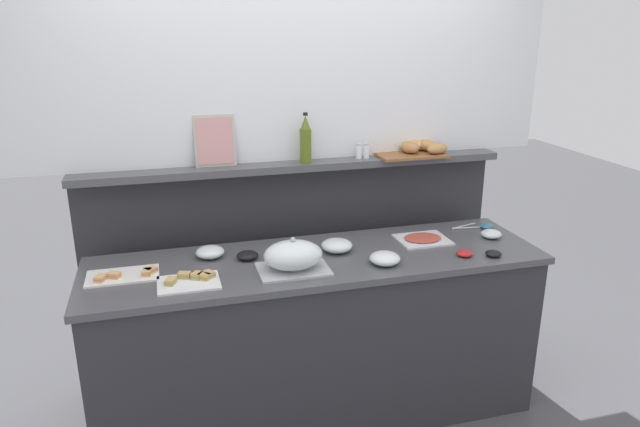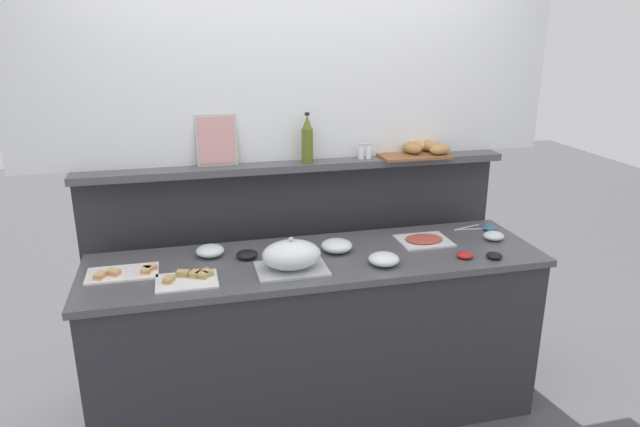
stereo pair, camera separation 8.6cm
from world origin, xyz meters
name	(u,v)px [view 1 (the left image)]	position (x,y,z in m)	size (l,w,h in m)	color
ground_plane	(294,355)	(0.00, 0.60, 0.00)	(12.00, 12.00, 0.00)	#4C4C51
buffet_counter	(318,338)	(0.00, 0.00, 0.47)	(2.32, 0.66, 0.93)	#2D2D33
back_ledge_unit	(296,262)	(0.00, 0.50, 0.70)	(2.41, 0.22, 1.33)	#2D2D33
upper_wall_panel	(292,42)	(0.00, 0.53, 1.96)	(3.01, 0.08, 1.27)	white
sandwich_platter_rear	(124,275)	(-0.94, 0.01, 0.94)	(0.33, 0.19, 0.04)	white
sandwich_platter_side	(190,281)	(-0.64, -0.13, 0.94)	(0.28, 0.20, 0.04)	white
cold_cuts_platter	(423,239)	(0.62, 0.08, 0.94)	(0.28, 0.23, 0.02)	silver
serving_cloche	(293,256)	(-0.16, -0.12, 1.00)	(0.34, 0.24, 0.17)	#B7BABF
glass_bowl_large	(491,234)	(1.00, 0.02, 0.95)	(0.11, 0.11, 0.05)	silver
glass_bowl_medium	(337,246)	(0.12, 0.06, 0.96)	(0.16, 0.16, 0.07)	silver
glass_bowl_small	(385,259)	(0.30, -0.17, 0.96)	(0.15, 0.15, 0.06)	silver
glass_bowl_extra	(210,252)	(-0.53, 0.15, 0.95)	(0.14, 0.14, 0.06)	silver
condiment_bowl_red	(493,253)	(0.87, -0.22, 0.94)	(0.08, 0.08, 0.03)	black
condiment_bowl_cream	(247,255)	(-0.35, 0.08, 0.95)	(0.11, 0.11, 0.04)	black
condiment_bowl_dark	(464,253)	(0.73, -0.18, 0.94)	(0.08, 0.08, 0.03)	red
condiment_bowl_teal	(487,226)	(1.06, 0.16, 0.94)	(0.08, 0.08, 0.03)	teal
serving_tongs	(465,227)	(0.94, 0.20, 0.93)	(0.19, 0.08, 0.01)	#B7BABF
olive_oil_bottle	(306,140)	(0.04, 0.41, 1.45)	(0.06, 0.06, 0.28)	#56661E
salt_shaker	(359,151)	(0.36, 0.43, 1.37)	(0.03, 0.03, 0.09)	white
pepper_shaker	(366,151)	(0.40, 0.43, 1.37)	(0.03, 0.03, 0.09)	white
bread_basket	(417,148)	(0.73, 0.45, 1.36)	(0.43, 0.29, 0.08)	brown
framed_picture	(215,141)	(-0.44, 0.47, 1.46)	(0.22, 0.06, 0.28)	#B2AD9E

